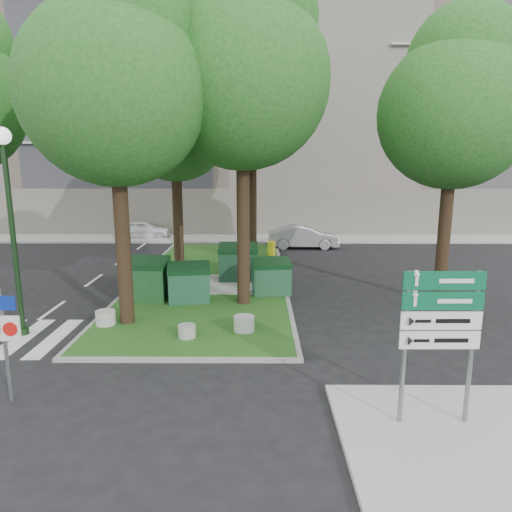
{
  "coord_description": "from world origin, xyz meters",
  "views": [
    {
      "loc": [
        2.52,
        -10.77,
        4.93
      ],
      "look_at": [
        2.44,
        3.46,
        2.0
      ],
      "focal_mm": 32.0,
      "sensor_mm": 36.0,
      "label": 1
    }
  ],
  "objects_px": {
    "dumpster_d": "(271,277)",
    "tree_street_right": "(457,99)",
    "tree_median_far": "(254,90)",
    "car_silver": "(303,237)",
    "directional_sign": "(440,324)",
    "tree_median_near_left": "(117,74)",
    "dumpster_c": "(238,262)",
    "car_white": "(142,230)",
    "tree_median_mid": "(177,112)",
    "bollard_right": "(244,323)",
    "dumpster_b": "(189,283)",
    "dumpster_a": "(145,279)",
    "litter_bin": "(272,248)",
    "street_lamp": "(10,208)",
    "traffic_sign_pole": "(4,330)",
    "bollard_left": "(106,318)",
    "tree_median_near_right": "(245,64)"
  },
  "relations": [
    {
      "from": "dumpster_d",
      "to": "tree_street_right",
      "type": "bearing_deg",
      "value": -12.29
    },
    {
      "from": "tree_median_far",
      "to": "car_silver",
      "type": "bearing_deg",
      "value": 50.38
    },
    {
      "from": "car_silver",
      "to": "directional_sign",
      "type": "bearing_deg",
      "value": -178.05
    },
    {
      "from": "tree_median_near_left",
      "to": "dumpster_c",
      "type": "height_order",
      "value": "tree_median_near_left"
    },
    {
      "from": "car_silver",
      "to": "car_white",
      "type": "bearing_deg",
      "value": 72.19
    },
    {
      "from": "tree_median_mid",
      "to": "car_white",
      "type": "bearing_deg",
      "value": 113.41
    },
    {
      "from": "bollard_right",
      "to": "directional_sign",
      "type": "bearing_deg",
      "value": -51.81
    },
    {
      "from": "dumpster_b",
      "to": "car_white",
      "type": "distance_m",
      "value": 15.0
    },
    {
      "from": "dumpster_a",
      "to": "car_white",
      "type": "distance_m",
      "value": 14.28
    },
    {
      "from": "litter_bin",
      "to": "tree_median_near_left",
      "type": "bearing_deg",
      "value": -114.18
    },
    {
      "from": "dumpster_b",
      "to": "dumpster_d",
      "type": "height_order",
      "value": "dumpster_b"
    },
    {
      "from": "litter_bin",
      "to": "dumpster_b",
      "type": "bearing_deg",
      "value": -110.98
    },
    {
      "from": "tree_street_right",
      "to": "street_lamp",
      "type": "relative_size",
      "value": 1.72
    },
    {
      "from": "dumpster_b",
      "to": "traffic_sign_pole",
      "type": "relative_size",
      "value": 0.65
    },
    {
      "from": "dumpster_c",
      "to": "car_white",
      "type": "relative_size",
      "value": 0.46
    },
    {
      "from": "tree_street_right",
      "to": "car_white",
      "type": "distance_m",
      "value": 20.74
    },
    {
      "from": "car_silver",
      "to": "bollard_right",
      "type": "bearing_deg",
      "value": 167.34
    },
    {
      "from": "dumpster_c",
      "to": "bollard_left",
      "type": "distance_m",
      "value": 6.65
    },
    {
      "from": "dumpster_c",
      "to": "litter_bin",
      "type": "height_order",
      "value": "dumpster_c"
    },
    {
      "from": "car_white",
      "to": "car_silver",
      "type": "distance_m",
      "value": 10.76
    },
    {
      "from": "bollard_left",
      "to": "traffic_sign_pole",
      "type": "distance_m",
      "value": 4.52
    },
    {
      "from": "dumpster_a",
      "to": "tree_median_near_right",
      "type": "bearing_deg",
      "value": -2.72
    },
    {
      "from": "dumpster_c",
      "to": "directional_sign",
      "type": "height_order",
      "value": "directional_sign"
    },
    {
      "from": "street_lamp",
      "to": "car_white",
      "type": "distance_m",
      "value": 17.29
    },
    {
      "from": "dumpster_c",
      "to": "tree_median_mid",
      "type": "bearing_deg",
      "value": 153.32
    },
    {
      "from": "tree_street_right",
      "to": "car_white",
      "type": "height_order",
      "value": "tree_street_right"
    },
    {
      "from": "litter_bin",
      "to": "directional_sign",
      "type": "relative_size",
      "value": 0.25
    },
    {
      "from": "street_lamp",
      "to": "directional_sign",
      "type": "distance_m",
      "value": 11.31
    },
    {
      "from": "bollard_left",
      "to": "tree_street_right",
      "type": "bearing_deg",
      "value": 13.85
    },
    {
      "from": "tree_street_right",
      "to": "dumpster_b",
      "type": "xyz_separation_m",
      "value": [
        -9.01,
        -0.37,
        -6.21
      ]
    },
    {
      "from": "traffic_sign_pole",
      "to": "car_silver",
      "type": "relative_size",
      "value": 0.6
    },
    {
      "from": "dumpster_a",
      "to": "traffic_sign_pole",
      "type": "relative_size",
      "value": 0.69
    },
    {
      "from": "tree_median_near_left",
      "to": "litter_bin",
      "type": "relative_size",
      "value": 14.53
    },
    {
      "from": "tree_median_far",
      "to": "car_white",
      "type": "height_order",
      "value": "tree_median_far"
    },
    {
      "from": "dumpster_c",
      "to": "car_white",
      "type": "bearing_deg",
      "value": 121.75
    },
    {
      "from": "tree_median_near_right",
      "to": "bollard_right",
      "type": "xyz_separation_m",
      "value": [
        0.01,
        -2.75,
        -7.65
      ]
    },
    {
      "from": "dumpster_c",
      "to": "car_silver",
      "type": "distance_m",
      "value": 8.49
    },
    {
      "from": "dumpster_a",
      "to": "traffic_sign_pole",
      "type": "bearing_deg",
      "value": -96.23
    },
    {
      "from": "tree_median_near_right",
      "to": "car_silver",
      "type": "bearing_deg",
      "value": 74.43
    },
    {
      "from": "dumpster_b",
      "to": "traffic_sign_pole",
      "type": "bearing_deg",
      "value": -120.98
    },
    {
      "from": "litter_bin",
      "to": "traffic_sign_pole",
      "type": "relative_size",
      "value": 0.3
    },
    {
      "from": "dumpster_c",
      "to": "dumpster_d",
      "type": "height_order",
      "value": "dumpster_c"
    },
    {
      "from": "dumpster_d",
      "to": "street_lamp",
      "type": "xyz_separation_m",
      "value": [
        -7.35,
        -3.9,
        2.93
      ]
    },
    {
      "from": "tree_median_near_left",
      "to": "dumpster_d",
      "type": "distance_m",
      "value": 8.5
    },
    {
      "from": "dumpster_a",
      "to": "dumpster_c",
      "type": "relative_size",
      "value": 1.04
    },
    {
      "from": "tree_median_far",
      "to": "tree_street_right",
      "type": "relative_size",
      "value": 1.18
    },
    {
      "from": "tree_median_near_left",
      "to": "tree_median_far",
      "type": "height_order",
      "value": "tree_median_far"
    },
    {
      "from": "dumpster_a",
      "to": "car_white",
      "type": "bearing_deg",
      "value": 107.88
    },
    {
      "from": "tree_median_mid",
      "to": "directional_sign",
      "type": "distance_m",
      "value": 14.59
    },
    {
      "from": "tree_street_right",
      "to": "dumpster_d",
      "type": "distance_m",
      "value": 8.73
    }
  ]
}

